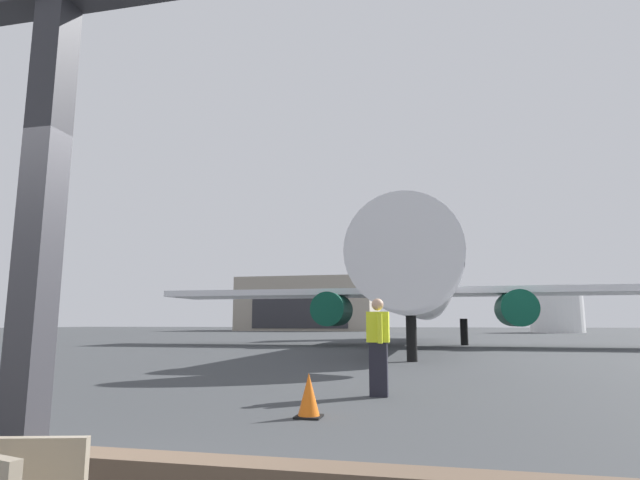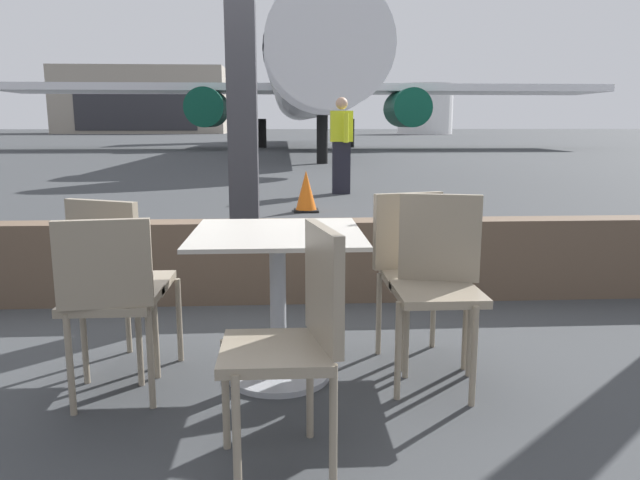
{
  "view_description": "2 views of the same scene",
  "coord_description": "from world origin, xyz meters",
  "views": [
    {
      "loc": [
        2.38,
        -2.68,
        1.3
      ],
      "look_at": [
        -1.33,
        13.83,
        4.02
      ],
      "focal_mm": 28.95,
      "sensor_mm": 36.0,
      "label": 1
    },
    {
      "loc": [
        0.28,
        -4.28,
        1.27
      ],
      "look_at": [
        0.46,
        -1.2,
        0.68
      ],
      "focal_mm": 33.98,
      "sensor_mm": 36.0,
      "label": 2
    }
  ],
  "objects": [
    {
      "name": "ground_crew_worker",
      "position": [
        1.33,
        6.82,
        0.9
      ],
      "size": [
        0.4,
        0.55,
        1.74
      ],
      "color": "black",
      "rests_on": "ground"
    },
    {
      "name": "traffic_cone",
      "position": [
        0.6,
        4.54,
        0.29
      ],
      "size": [
        0.36,
        0.36,
        0.61
      ],
      "color": "orange",
      "rests_on": "ground"
    },
    {
      "name": "window_frame",
      "position": [
        0.0,
        0.0,
        1.32
      ],
      "size": [
        7.84,
        0.24,
        3.63
      ],
      "color": "brown",
      "rests_on": "ground"
    },
    {
      "name": "cafe_chair_side_extra",
      "position": [
        1.03,
        -1.46,
        0.56
      ],
      "size": [
        0.47,
        0.47,
        0.93
      ],
      "color": "gray",
      "rests_on": "ground"
    },
    {
      "name": "cafe_chair_aisle_left",
      "position": [
        0.98,
        -1.13,
        0.54
      ],
      "size": [
        0.47,
        0.47,
        0.9
      ],
      "color": "gray",
      "rests_on": "ground"
    },
    {
      "name": "airplane",
      "position": [
        1.51,
        27.72,
        3.34
      ],
      "size": [
        30.77,
        32.24,
        10.17
      ],
      "color": "silver",
      "rests_on": "ground"
    },
    {
      "name": "cafe_chair_window_right",
      "position": [
        -0.55,
        -1.28,
        0.54
      ],
      "size": [
        0.51,
        0.51,
        0.91
      ],
      "color": "gray",
      "rests_on": "ground"
    },
    {
      "name": "ground_plane",
      "position": [
        0.0,
        40.0,
        0.0
      ],
      "size": [
        220.0,
        220.0,
        0.0
      ],
      "primitive_type": "plane",
      "color": "#383A3D"
    },
    {
      "name": "dining_table",
      "position": [
        0.25,
        -1.37,
        0.45
      ],
      "size": [
        0.82,
        0.82,
        0.75
      ],
      "color": "#ADA89E",
      "rests_on": "ground"
    },
    {
      "name": "cafe_chair_window_left",
      "position": [
        -0.5,
        -1.61,
        0.53
      ],
      "size": [
        0.43,
        0.43,
        0.87
      ],
      "color": "gray",
      "rests_on": "ground"
    },
    {
      "name": "distant_hangar",
      "position": [
        -18.6,
        83.48,
        4.34
      ],
      "size": [
        22.09,
        15.35,
        8.68
      ],
      "color": "#9E9384",
      "rests_on": "ground"
    },
    {
      "name": "cafe_chair_aisle_right",
      "position": [
        0.33,
        -2.17,
        0.54
      ],
      "size": [
        0.45,
        0.45,
        0.9
      ],
      "color": "gray",
      "rests_on": "ground"
    },
    {
      "name": "fuel_storage_tank",
      "position": [
        18.09,
        72.64,
        3.09
      ],
      "size": [
        6.83,
        6.83,
        6.18
      ],
      "primitive_type": "cylinder",
      "color": "white",
      "rests_on": "ground"
    }
  ]
}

